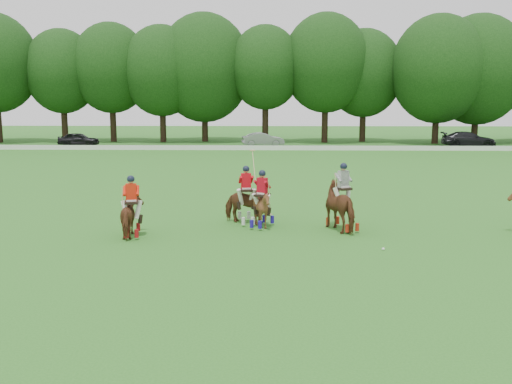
{
  "coord_description": "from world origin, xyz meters",
  "views": [
    {
      "loc": [
        0.66,
        -16.09,
        4.67
      ],
      "look_at": [
        0.11,
        4.2,
        1.4
      ],
      "focal_mm": 40.0,
      "sensor_mm": 36.0,
      "label": 1
    }
  ],
  "objects_px": {
    "car_mid": "(263,139)",
    "car_right": "(469,139)",
    "polo_red_b": "(246,203)",
    "polo_red_c": "(262,207)",
    "polo_red_a": "(132,215)",
    "polo_stripe_a": "(343,206)",
    "car_left": "(79,139)",
    "polo_ball": "(383,249)"
  },
  "relations": [
    {
      "from": "car_mid",
      "to": "car_right",
      "type": "xyz_separation_m",
      "value": [
        20.93,
        0.0,
        0.06
      ]
    },
    {
      "from": "polo_red_b",
      "to": "polo_red_c",
      "type": "xyz_separation_m",
      "value": [
        0.62,
        -0.65,
        -0.03
      ]
    },
    {
      "from": "car_mid",
      "to": "polo_red_a",
      "type": "relative_size",
      "value": 2.01
    },
    {
      "from": "polo_red_b",
      "to": "polo_stripe_a",
      "type": "relative_size",
      "value": 1.13
    },
    {
      "from": "car_left",
      "to": "polo_red_a",
      "type": "distance_m",
      "value": 42.24
    },
    {
      "from": "car_left",
      "to": "polo_ball",
      "type": "bearing_deg",
      "value": -154.84
    },
    {
      "from": "car_right",
      "to": "car_left",
      "type": "bearing_deg",
      "value": 95.88
    },
    {
      "from": "car_left",
      "to": "car_right",
      "type": "distance_m",
      "value": 40.03
    },
    {
      "from": "car_left",
      "to": "polo_ball",
      "type": "relative_size",
      "value": 45.88
    },
    {
      "from": "car_mid",
      "to": "polo_red_b",
      "type": "xyz_separation_m",
      "value": [
        -0.08,
        -37.24,
        0.08
      ]
    },
    {
      "from": "car_right",
      "to": "polo_ball",
      "type": "bearing_deg",
      "value": 163.97
    },
    {
      "from": "car_mid",
      "to": "polo_stripe_a",
      "type": "bearing_deg",
      "value": 175.44
    },
    {
      "from": "polo_red_a",
      "to": "polo_red_c",
      "type": "xyz_separation_m",
      "value": [
        4.47,
        1.54,
        0.0
      ]
    },
    {
      "from": "car_mid",
      "to": "car_right",
      "type": "bearing_deg",
      "value": -99.74
    },
    {
      "from": "polo_red_a",
      "to": "polo_red_c",
      "type": "bearing_deg",
      "value": 18.95
    },
    {
      "from": "car_right",
      "to": "polo_ball",
      "type": "relative_size",
      "value": 58.83
    },
    {
      "from": "polo_red_c",
      "to": "polo_red_b",
      "type": "bearing_deg",
      "value": 133.95
    },
    {
      "from": "car_left",
      "to": "car_mid",
      "type": "height_order",
      "value": "car_mid"
    },
    {
      "from": "polo_red_a",
      "to": "polo_red_b",
      "type": "relative_size",
      "value": 0.77
    },
    {
      "from": "car_left",
      "to": "polo_red_a",
      "type": "bearing_deg",
      "value": -163.58
    },
    {
      "from": "car_mid",
      "to": "car_right",
      "type": "distance_m",
      "value": 20.93
    },
    {
      "from": "polo_red_c",
      "to": "polo_stripe_a",
      "type": "bearing_deg",
      "value": -6.61
    },
    {
      "from": "polo_stripe_a",
      "to": "car_mid",
      "type": "bearing_deg",
      "value": 95.18
    },
    {
      "from": "car_left",
      "to": "polo_red_c",
      "type": "xyz_separation_m",
      "value": [
        19.64,
        -37.89,
        0.05
      ]
    },
    {
      "from": "polo_red_a",
      "to": "polo_ball",
      "type": "relative_size",
      "value": 23.65
    },
    {
      "from": "polo_red_a",
      "to": "polo_stripe_a",
      "type": "xyz_separation_m",
      "value": [
        7.4,
        1.2,
        0.15
      ]
    },
    {
      "from": "polo_ball",
      "to": "car_left",
      "type": "bearing_deg",
      "value": 119.78
    },
    {
      "from": "car_right",
      "to": "polo_red_a",
      "type": "distance_m",
      "value": 46.61
    },
    {
      "from": "car_left",
      "to": "polo_red_b",
      "type": "relative_size",
      "value": 1.49
    },
    {
      "from": "car_left",
      "to": "car_mid",
      "type": "xyz_separation_m",
      "value": [
        19.1,
        0.0,
        0.0
      ]
    },
    {
      "from": "polo_red_a",
      "to": "polo_red_c",
      "type": "relative_size",
      "value": 0.99
    },
    {
      "from": "polo_stripe_a",
      "to": "car_left",
      "type": "bearing_deg",
      "value": 120.55
    },
    {
      "from": "car_mid",
      "to": "polo_red_b",
      "type": "distance_m",
      "value": 37.24
    },
    {
      "from": "polo_red_c",
      "to": "polo_red_a",
      "type": "bearing_deg",
      "value": -161.05
    },
    {
      "from": "car_left",
      "to": "car_right",
      "type": "bearing_deg",
      "value": -94.62
    },
    {
      "from": "car_left",
      "to": "polo_ball",
      "type": "height_order",
      "value": "car_left"
    },
    {
      "from": "car_right",
      "to": "polo_red_a",
      "type": "bearing_deg",
      "value": 153.65
    },
    {
      "from": "polo_red_c",
      "to": "polo_stripe_a",
      "type": "xyz_separation_m",
      "value": [
        2.92,
        -0.34,
        0.15
      ]
    },
    {
      "from": "polo_ball",
      "to": "car_mid",
      "type": "bearing_deg",
      "value": 96.13
    },
    {
      "from": "car_left",
      "to": "polo_stripe_a",
      "type": "relative_size",
      "value": 1.68
    },
    {
      "from": "car_right",
      "to": "polo_stripe_a",
      "type": "xyz_separation_m",
      "value": [
        -17.46,
        -38.23,
        0.14
      ]
    },
    {
      "from": "car_mid",
      "to": "polo_ball",
      "type": "height_order",
      "value": "car_mid"
    }
  ]
}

